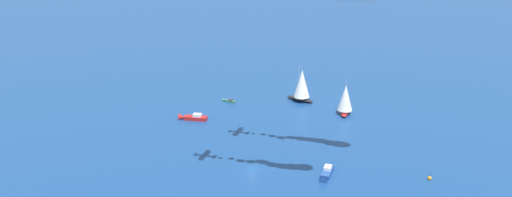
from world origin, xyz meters
TOP-DOWN VIEW (x-y plane):
  - ground_plane at (0.00, 0.00)m, footprint 2000.00×2000.00m
  - sailboat_near_centre at (19.72, -48.36)m, footprint 8.77×8.11m
  - motorboat_far_port at (50.76, -19.07)m, footprint 5.06×3.56m
  - sailboat_offshore at (37.74, -42.48)m, footprint 10.76×7.83m
  - motorboat_trailing at (-13.40, -15.78)m, footprint 7.90×8.52m
  - motorboat_ahead at (42.04, -0.38)m, footprint 8.07×9.09m
  - marker_buoy at (-29.26, -38.93)m, footprint 1.10×1.10m

SIDE VIEW (x-z plane):
  - ground_plane at x=0.00m, z-range 0.00..0.00m
  - marker_buoy at x=-29.26m, z-range -0.66..1.44m
  - motorboat_far_port at x=50.76m, z-range -0.34..1.13m
  - motorboat_trailing at x=-13.40m, z-range -0.62..2.07m
  - motorboat_ahead at x=42.04m, z-range -0.65..2.17m
  - sailboat_near_centre at x=19.72m, z-range -0.52..11.53m
  - sailboat_offshore at x=37.74m, z-range -0.59..13.03m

